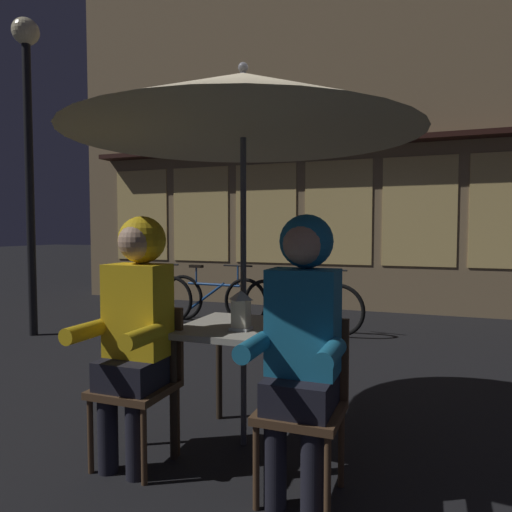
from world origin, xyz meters
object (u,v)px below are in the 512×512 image
bicycle_nearest (144,296)px  bicycle_second (213,298)px  cafe_table (244,342)px  person_left_hooded (135,315)px  chair_right (305,395)px  bicycle_third (300,306)px  chair_left (142,375)px  lantern (241,309)px  patio_umbrella (243,106)px  person_right_hooded (302,327)px  street_lamp (28,116)px

bicycle_nearest → bicycle_second: size_ratio=1.00×
cafe_table → person_left_hooded: person_left_hooded is taller
chair_right → bicycle_third: size_ratio=0.52×
cafe_table → bicycle_third: bearing=98.9°
cafe_table → chair_left: 0.62m
lantern → patio_umbrella: bearing=105.2°
chair_right → person_left_hooded: size_ratio=0.62×
cafe_table → person_left_hooded: bearing=-138.4°
person_left_hooded → chair_left: bearing=90.0°
cafe_table → person_right_hooded: bearing=-41.6°
lantern → bicycle_third: size_ratio=0.14×
bicycle_nearest → bicycle_second: 1.09m
person_right_hooded → bicycle_nearest: bearing=132.6°
bicycle_second → bicycle_third: 1.34m
bicycle_nearest → cafe_table: bearing=-48.3°
chair_left → bicycle_second: 3.98m
lantern → street_lamp: street_lamp is taller
cafe_table → person_right_hooded: person_right_hooded is taller
bicycle_second → bicycle_nearest: bearing=-174.4°
cafe_table → bicycle_second: size_ratio=0.44×
street_lamp → bicycle_nearest: 2.84m
lantern → person_right_hooded: size_ratio=0.17×
cafe_table → patio_umbrella: size_ratio=0.32×
patio_umbrella → street_lamp: street_lamp is taller
person_right_hooded → chair_left: bearing=176.6°
chair_left → chair_right: size_ratio=1.00×
bicycle_nearest → bicycle_third: 2.41m
person_left_hooded → person_right_hooded: 0.96m
patio_umbrella → chair_left: bearing=-142.5°
chair_left → bicycle_second: size_ratio=0.52×
street_lamp → chair_right: bearing=-28.7°
bicycle_second → chair_right: bearing=-58.4°
bicycle_nearest → person_right_hooded: bearing=-47.4°
cafe_table → patio_umbrella: patio_umbrella is taller
chair_right → person_left_hooded: 1.03m
cafe_table → patio_umbrella: 1.42m
chair_right → person_left_hooded: person_left_hooded is taller
street_lamp → bicycle_second: street_lamp is taller
street_lamp → bicycle_third: street_lamp is taller
patio_umbrella → street_lamp: bearing=152.6°
patio_umbrella → person_left_hooded: 1.37m
chair_right → person_right_hooded: (0.00, -0.06, 0.36)m
street_lamp → bicycle_third: 4.12m
cafe_table → bicycle_second: 3.85m
bicycle_nearest → person_left_hooded: bearing=-56.7°
patio_umbrella → bicycle_nearest: (-2.91, 3.27, -1.71)m
bicycle_nearest → bicycle_second: bearing=5.6°
lantern → cafe_table: bearing=105.2°
patio_umbrella → chair_right: (0.48, -0.37, -1.57)m
street_lamp → bicycle_second: 3.32m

